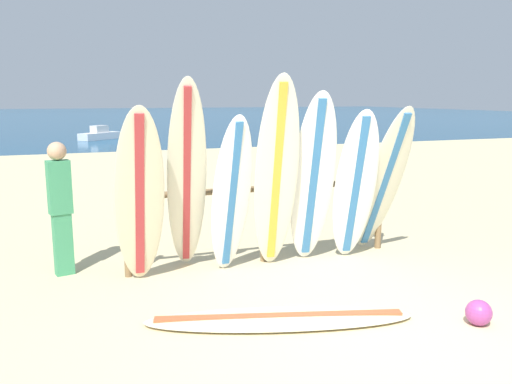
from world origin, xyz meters
name	(u,v)px	position (x,y,z in m)	size (l,w,h in m)	color
ground_plane	(409,355)	(0.00, 0.00, 0.00)	(120.00, 120.00, 0.00)	beige
ocean_water	(87,116)	(0.00, 58.00, 0.00)	(120.00, 80.00, 0.01)	navy
surfboard_rack	(264,205)	(-0.23, 2.86, 0.76)	(3.65, 0.09, 1.14)	olive
surfboard_leaning_far_left	(139,198)	(-1.89, 2.43, 1.05)	(0.58, 0.74, 2.10)	beige
surfboard_leaning_left	(187,181)	(-1.32, 2.55, 1.20)	(0.64, 1.23, 2.39)	silver
surfboard_leaning_center_left	(231,196)	(-0.79, 2.49, 0.99)	(0.55, 0.63, 1.98)	white
surfboard_leaning_center	(276,175)	(-0.24, 2.42, 1.22)	(0.66, 0.84, 2.44)	silver
surfboard_leaning_center_right	(313,180)	(0.29, 2.48, 1.13)	(0.68, 0.83, 2.25)	white
surfboard_leaning_right	(355,187)	(0.87, 2.41, 1.02)	(0.67, 0.77, 2.03)	white
surfboard_leaning_far_right	(383,182)	(1.35, 2.49, 1.04)	(0.57, 1.06, 2.07)	silver
surfboard_lying_on_sand	(279,318)	(-0.78, 1.00, 0.04)	(2.70, 1.30, 0.08)	beige
beachgoer_standing	(60,203)	(-2.73, 3.21, 0.90)	(0.29, 0.22, 1.64)	#3F9966
small_boat_offshore	(100,135)	(-0.88, 24.41, 0.26)	(2.20, 2.02, 0.71)	silver
beach_ball	(479,313)	(0.99, 0.28, 0.13)	(0.25, 0.25, 0.25)	#A53F8C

